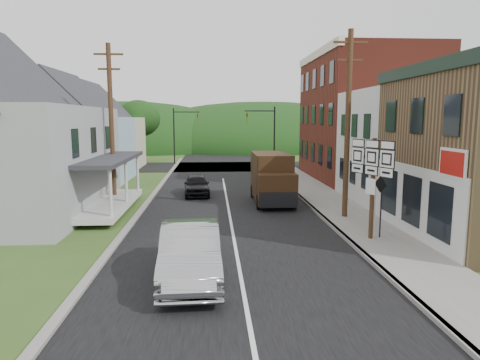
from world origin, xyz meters
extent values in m
plane|color=#2D4719|center=(0.00, 0.00, 0.00)|extent=(120.00, 120.00, 0.00)
cube|color=black|center=(0.00, 10.00, 0.00)|extent=(9.00, 90.00, 0.02)
cube|color=black|center=(0.00, 27.00, 0.00)|extent=(60.00, 9.00, 0.02)
cube|color=slate|center=(5.90, 8.00, 0.07)|extent=(2.80, 55.00, 0.15)
cube|color=slate|center=(4.55, 8.00, 0.07)|extent=(0.20, 55.00, 0.15)
cube|color=slate|center=(-4.65, 8.00, 0.06)|extent=(0.30, 55.00, 0.12)
cube|color=silver|center=(11.30, 7.50, 3.25)|extent=(8.00, 7.00, 6.50)
cube|color=maroon|center=(11.30, 17.00, 5.00)|extent=(8.00, 12.00, 10.00)
cube|color=#96B7CD|center=(-11.00, 17.00, 2.50)|extent=(7.00, 8.00, 5.00)
cube|color=beige|center=(-11.50, 26.00, 2.50)|extent=(7.00, 8.00, 5.00)
cylinder|color=#472D19|center=(5.60, 3.50, 4.50)|extent=(0.26, 0.26, 9.00)
cube|color=#472D19|center=(5.60, 3.50, 8.40)|extent=(1.60, 0.10, 0.10)
cube|color=#472D19|center=(5.60, 3.50, 7.60)|extent=(1.20, 0.10, 0.10)
cylinder|color=#472D19|center=(-6.50, 8.00, 4.50)|extent=(0.26, 0.26, 9.00)
cube|color=#472D19|center=(-6.50, 8.00, 8.40)|extent=(1.60, 0.10, 0.10)
cube|color=#472D19|center=(-6.50, 8.00, 7.60)|extent=(1.20, 0.10, 0.10)
cylinder|color=black|center=(5.00, 23.50, 3.00)|extent=(0.14, 0.14, 6.00)
cylinder|color=black|center=(3.60, 23.50, 5.60)|extent=(2.80, 0.10, 0.10)
imported|color=olive|center=(2.40, 23.50, 4.90)|extent=(0.16, 0.20, 1.00)
cylinder|color=black|center=(-5.00, 30.50, 3.00)|extent=(0.14, 0.14, 6.00)
cylinder|color=black|center=(-3.60, 30.50, 5.60)|extent=(2.80, 0.10, 0.10)
imported|color=olive|center=(-2.40, 30.50, 4.90)|extent=(0.16, 0.20, 1.00)
cylinder|color=#382616|center=(-9.00, 32.00, 1.96)|extent=(0.36, 0.36, 3.92)
ellipsoid|color=black|center=(-9.00, 32.00, 4.90)|extent=(4.80, 4.80, 4.08)
ellipsoid|color=black|center=(0.00, 55.00, 0.00)|extent=(90.00, 30.00, 16.00)
imported|color=#A8A8AD|center=(-1.55, -3.99, 0.83)|extent=(1.97, 5.12, 1.67)
imported|color=black|center=(-1.87, 10.59, 0.66)|extent=(1.80, 3.98, 1.32)
cube|color=black|center=(2.60, 8.21, 1.58)|extent=(2.09, 3.97, 2.61)
cube|color=black|center=(2.59, 5.87, 1.13)|extent=(2.08, 1.45, 1.71)
cube|color=black|center=(2.59, 6.05, 1.85)|extent=(1.90, 1.09, 0.05)
cube|color=black|center=(2.59, 5.10, 0.68)|extent=(1.98, 0.14, 0.81)
cylinder|color=black|center=(1.65, 5.96, 0.41)|extent=(0.26, 0.81, 0.81)
cylinder|color=black|center=(3.54, 5.95, 0.41)|extent=(0.26, 0.81, 0.81)
cylinder|color=black|center=(1.66, 9.57, 0.41)|extent=(0.26, 0.81, 0.81)
cylinder|color=black|center=(3.56, 9.56, 0.41)|extent=(0.26, 0.81, 0.81)
cube|color=#472D19|center=(5.43, -0.43, 2.15)|extent=(0.16, 0.16, 4.00)
cube|color=black|center=(5.37, -0.46, 3.40)|extent=(0.89, 2.14, 0.09)
cube|color=white|center=(5.62, -1.22, 3.92)|extent=(0.25, 0.59, 0.25)
cube|color=white|center=(5.62, -1.22, 3.40)|extent=(0.28, 0.64, 0.63)
cube|color=white|center=(5.62, -1.22, 2.89)|extent=(0.25, 0.59, 0.32)
cube|color=white|center=(5.33, -0.47, 3.92)|extent=(0.25, 0.59, 0.25)
cube|color=white|center=(5.33, -0.47, 3.40)|extent=(0.28, 0.64, 0.63)
cube|color=white|center=(5.33, -0.47, 2.89)|extent=(0.25, 0.59, 0.32)
cube|color=white|center=(5.03, 0.27, 3.92)|extent=(0.25, 0.59, 0.25)
cube|color=white|center=(5.03, 0.27, 3.40)|extent=(0.28, 0.64, 0.63)
cube|color=white|center=(5.03, 0.27, 2.89)|extent=(0.25, 0.59, 0.32)
cube|color=white|center=(5.33, -0.47, 2.26)|extent=(0.21, 0.49, 0.63)
cylinder|color=black|center=(5.87, -0.28, 1.33)|extent=(0.08, 0.08, 2.36)
cube|color=black|center=(5.80, -0.28, 2.31)|extent=(0.24, 0.66, 0.69)
cube|color=#DB9A0B|center=(5.82, -0.28, 2.31)|extent=(0.23, 0.60, 0.62)
camera|label=1|loc=(-0.85, -16.63, 4.89)|focal=32.00mm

